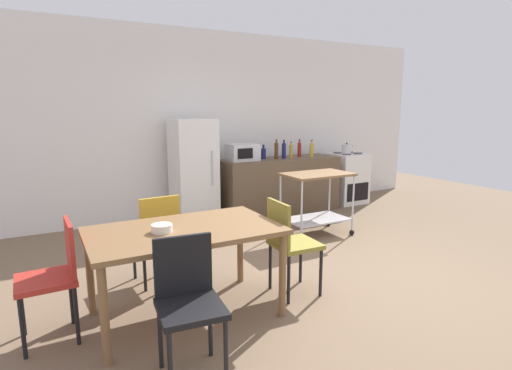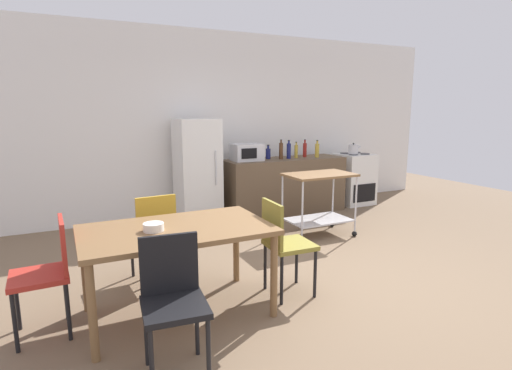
% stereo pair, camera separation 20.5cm
% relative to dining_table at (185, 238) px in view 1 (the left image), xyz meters
% --- Properties ---
extents(ground_plane, '(12.00, 12.00, 0.00)m').
position_rel_dining_table_xyz_m(ground_plane, '(1.58, -0.07, -0.67)').
color(ground_plane, brown).
extents(back_wall, '(8.40, 0.12, 2.90)m').
position_rel_dining_table_xyz_m(back_wall, '(1.58, 3.13, 0.78)').
color(back_wall, white).
rests_on(back_wall, ground_plane).
extents(kitchen_counter, '(2.00, 0.64, 0.90)m').
position_rel_dining_table_xyz_m(kitchen_counter, '(2.48, 2.53, -0.22)').
color(kitchen_counter, brown).
rests_on(kitchen_counter, ground_plane).
extents(dining_table, '(1.50, 0.90, 0.75)m').
position_rel_dining_table_xyz_m(dining_table, '(0.00, 0.00, 0.00)').
color(dining_table, brown).
rests_on(dining_table, ground_plane).
extents(chair_black, '(0.44, 0.44, 0.89)m').
position_rel_dining_table_xyz_m(chair_black, '(-0.22, -0.71, -0.15)').
color(chair_black, black).
rests_on(chair_black, ground_plane).
extents(chair_red, '(0.41, 0.41, 0.89)m').
position_rel_dining_table_xyz_m(chair_red, '(-0.95, 0.13, -0.15)').
color(chair_red, '#B72D23').
rests_on(chair_red, ground_plane).
extents(chair_olive, '(0.42, 0.42, 0.89)m').
position_rel_dining_table_xyz_m(chair_olive, '(0.96, -0.08, -0.15)').
color(chair_olive, olive).
rests_on(chair_olive, ground_plane).
extents(chair_mustard, '(0.43, 0.43, 0.89)m').
position_rel_dining_table_xyz_m(chair_mustard, '(-0.04, 0.73, -0.15)').
color(chair_mustard, gold).
rests_on(chair_mustard, ground_plane).
extents(stove_oven, '(0.60, 0.61, 0.92)m').
position_rel_dining_table_xyz_m(stove_oven, '(3.93, 2.55, -0.22)').
color(stove_oven, white).
rests_on(stove_oven, ground_plane).
extents(refrigerator, '(0.60, 0.63, 1.55)m').
position_rel_dining_table_xyz_m(refrigerator, '(1.03, 2.63, 0.10)').
color(refrigerator, white).
rests_on(refrigerator, ground_plane).
extents(kitchen_cart, '(0.91, 0.57, 0.85)m').
position_rel_dining_table_xyz_m(kitchen_cart, '(2.27, 1.25, -0.10)').
color(kitchen_cart, brown).
rests_on(kitchen_cart, ground_plane).
extents(microwave, '(0.46, 0.35, 0.26)m').
position_rel_dining_table_xyz_m(microwave, '(1.81, 2.55, 0.36)').
color(microwave, silver).
rests_on(microwave, kitchen_counter).
extents(bottle_sesame_oil, '(0.08, 0.08, 0.23)m').
position_rel_dining_table_xyz_m(bottle_sesame_oil, '(2.21, 2.61, 0.32)').
color(bottle_sesame_oil, navy).
rests_on(bottle_sesame_oil, kitchen_counter).
extents(bottle_vinegar, '(0.06, 0.06, 0.31)m').
position_rel_dining_table_xyz_m(bottle_vinegar, '(2.38, 2.48, 0.37)').
color(bottle_vinegar, '#4C2D19').
rests_on(bottle_vinegar, kitchen_counter).
extents(bottle_sparkling_water, '(0.07, 0.07, 0.30)m').
position_rel_dining_table_xyz_m(bottle_sparkling_water, '(2.52, 2.49, 0.36)').
color(bottle_sparkling_water, navy).
rests_on(bottle_sparkling_water, kitchen_counter).
extents(bottle_soda, '(0.06, 0.06, 0.26)m').
position_rel_dining_table_xyz_m(bottle_soda, '(2.69, 2.53, 0.34)').
color(bottle_soda, gold).
rests_on(bottle_soda, kitchen_counter).
extents(bottle_hot_sauce, '(0.06, 0.06, 0.29)m').
position_rel_dining_table_xyz_m(bottle_hot_sauce, '(2.89, 2.58, 0.35)').
color(bottle_hot_sauce, maroon).
rests_on(bottle_hot_sauce, kitchen_counter).
extents(bottle_soy_sauce, '(0.07, 0.07, 0.28)m').
position_rel_dining_table_xyz_m(bottle_soy_sauce, '(3.04, 2.44, 0.35)').
color(bottle_soy_sauce, gold).
rests_on(bottle_soy_sauce, kitchen_counter).
extents(fruit_bowl, '(0.16, 0.16, 0.06)m').
position_rel_dining_table_xyz_m(fruit_bowl, '(-0.18, -0.02, 0.11)').
color(fruit_bowl, white).
rests_on(fruit_bowl, dining_table).
extents(kettle, '(0.24, 0.17, 0.19)m').
position_rel_dining_table_xyz_m(kettle, '(3.81, 2.45, 0.33)').
color(kettle, silver).
rests_on(kettle, stove_oven).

